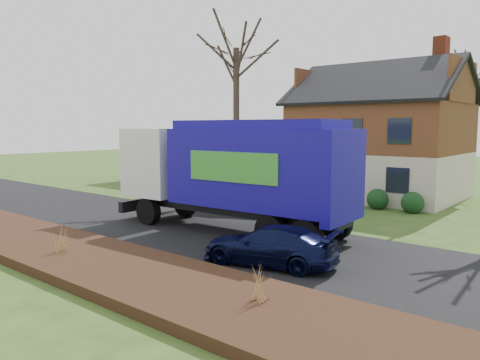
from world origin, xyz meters
The scene contains 12 objects.
ground centered at (0.00, 0.00, 0.00)m, with size 120.00×120.00×0.00m, color #2D4918.
road centered at (0.00, 0.00, 0.01)m, with size 80.00×7.00×0.02m, color black.
mulch_verge centered at (0.00, -5.30, 0.15)m, with size 80.00×3.50×0.30m, color black.
main_house centered at (1.49, 13.91, 4.03)m, with size 12.95×8.95×9.26m.
ranch_house centered at (-12.00, 13.00, 1.81)m, with size 9.80×8.20×3.70m.
garbage_truck centered at (1.49, 1.04, 2.58)m, with size 10.56×3.33×4.47m.
silver_sedan centered at (-1.34, 4.53, 0.74)m, with size 1.57×4.51×1.49m, color #A8A9AF.
navy_wagon centered at (5.31, -1.80, 0.61)m, with size 1.71×4.20×1.22m, color black.
tree_front_west centered at (-3.96, 7.63, 9.91)m, with size 4.05×4.05×12.02m.
tree_back centered at (5.18, 20.57, 8.67)m, with size 3.28×3.28×10.40m.
grass_clump_mid centered at (0.00, -5.66, 0.76)m, with size 0.33×0.27×0.93m.
grass_clump_east centered at (7.37, -5.04, 0.73)m, with size 0.34×0.28×0.86m.
Camera 1 is at (13.53, -13.13, 4.22)m, focal length 35.00 mm.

